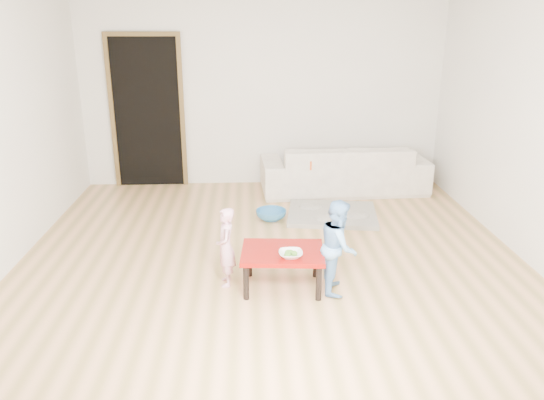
{
  "coord_description": "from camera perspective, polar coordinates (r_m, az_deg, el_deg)",
  "views": [
    {
      "loc": [
        -0.22,
        -4.92,
        2.28
      ],
      "look_at": [
        0.0,
        -0.2,
        0.65
      ],
      "focal_mm": 35.0,
      "sensor_mm": 36.0,
      "label": 1
    }
  ],
  "objects": [
    {
      "name": "sofa",
      "position": [
        7.36,
        7.71,
        3.44
      ],
      "size": [
        2.28,
        0.98,
        0.65
      ],
      "primitive_type": "imported",
      "rotation": [
        0.0,
        0.0,
        3.19
      ],
      "color": "white",
      "rests_on": "floor"
    },
    {
      "name": "back_wall",
      "position": [
        7.49,
        -1.0,
        11.49
      ],
      "size": [
        5.0,
        0.02,
        2.6
      ],
      "primitive_type": "cube",
      "color": "white",
      "rests_on": "floor"
    },
    {
      "name": "blanket",
      "position": [
        6.47,
        6.48,
        -1.51
      ],
      "size": [
        1.16,
        1.01,
        0.05
      ],
      "primitive_type": null,
      "rotation": [
        0.0,
        0.0,
        -0.14
      ],
      "color": "#AFA99A",
      "rests_on": "floor"
    },
    {
      "name": "bowl",
      "position": [
        4.51,
        2.03,
        -5.86
      ],
      "size": [
        0.2,
        0.2,
        0.05
      ],
      "primitive_type": "imported",
      "color": "white",
      "rests_on": "red_table"
    },
    {
      "name": "child_blue",
      "position": [
        4.61,
        7.19,
        -4.96
      ],
      "size": [
        0.37,
        0.45,
        0.83
      ],
      "primitive_type": "imported",
      "rotation": [
        0.0,
        0.0,
        1.42
      ],
      "color": "#66A3EE",
      "rests_on": "floor"
    },
    {
      "name": "red_table",
      "position": [
        4.72,
        1.14,
        -7.44
      ],
      "size": [
        0.75,
        0.58,
        0.36
      ],
      "primitive_type": null,
      "rotation": [
        0.0,
        0.0,
        -0.07
      ],
      "color": "maroon",
      "rests_on": "floor"
    },
    {
      "name": "child_pink",
      "position": [
        4.71,
        -5.0,
        -5.07
      ],
      "size": [
        0.19,
        0.28,
        0.72
      ],
      "primitive_type": "imported",
      "rotation": [
        0.0,
        0.0,
        -1.5
      ],
      "color": "#DA6385",
      "rests_on": "floor"
    },
    {
      "name": "left_wall",
      "position": [
        5.51,
        -27.26,
        6.68
      ],
      "size": [
        0.02,
        5.0,
        2.6
      ],
      "primitive_type": "cube",
      "color": "white",
      "rests_on": "floor"
    },
    {
      "name": "right_wall",
      "position": [
        5.71,
        26.05,
        7.22
      ],
      "size": [
        0.02,
        5.0,
        2.6
      ],
      "primitive_type": "cube",
      "color": "white",
      "rests_on": "floor"
    },
    {
      "name": "doorway",
      "position": [
        7.63,
        -13.23,
        9.05
      ],
      "size": [
        1.02,
        0.08,
        2.11
      ],
      "primitive_type": null,
      "color": "brown",
      "rests_on": "back_wall"
    },
    {
      "name": "cushion",
      "position": [
        7.05,
        5.25,
        4.21
      ],
      "size": [
        0.52,
        0.49,
        0.12
      ],
      "primitive_type": "cube",
      "rotation": [
        0.0,
        0.0,
        0.24
      ],
      "color": "orange",
      "rests_on": "sofa"
    },
    {
      "name": "broccoli",
      "position": [
        4.51,
        2.03,
        -5.82
      ],
      "size": [
        0.12,
        0.12,
        0.06
      ],
      "primitive_type": null,
      "color": "#2D5919",
      "rests_on": "red_table"
    },
    {
      "name": "floor",
      "position": [
        5.43,
        -0.1,
        -5.81
      ],
      "size": [
        5.0,
        5.0,
        0.01
      ],
      "primitive_type": "cube",
      "color": "#A38345",
      "rests_on": "ground"
    },
    {
      "name": "basin",
      "position": [
        6.32,
        -0.1,
        -1.59
      ],
      "size": [
        0.36,
        0.36,
        0.11
      ],
      "primitive_type": "imported",
      "color": "teal",
      "rests_on": "floor"
    }
  ]
}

